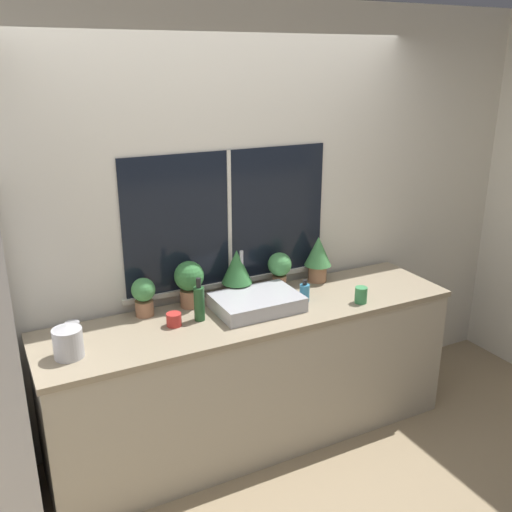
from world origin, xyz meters
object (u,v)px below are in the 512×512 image
Objects in this scene: sink at (257,302)px; potted_plant_center at (236,269)px; potted_plant_far_right at (318,256)px; potted_plant_right at (280,267)px; kettle at (68,342)px; mug_green at (361,295)px; mug_red at (174,320)px; bottle_tall at (199,303)px; mug_grey at (73,329)px; potted_plant_left at (189,280)px; potted_plant_far_left at (144,295)px; soap_bottle at (305,292)px.

sink is 1.63× the size of potted_plant_center.
sink is 1.62× the size of potted_plant_far_right.
potted_plant_right is 1.45m from kettle.
potted_plant_center is at bearing 180.00° from potted_plant_right.
potted_plant_center reaches higher than kettle.
mug_red is at bearing 169.01° from mug_green.
bottle_tall reaches higher than potted_plant_right.
potted_plant_right reaches higher than kettle.
potted_plant_right is 0.78× the size of potted_plant_far_right.
bottle_tall is at bearing 167.08° from mug_green.
kettle is at bearing -175.54° from sink.
potted_plant_center reaches higher than mug_red.
mug_red is 1.05× the size of mug_grey.
mug_grey is at bearing -173.61° from potted_plant_left.
sink is at bearing 161.19° from mug_green.
potted_plant_far_right is 1.66m from mug_grey.
potted_plant_right is (0.92, -0.00, 0.02)m from potted_plant_far_left.
bottle_tall is (-0.02, -0.21, -0.06)m from potted_plant_left.
mug_green is at bearing -30.26° from soap_bottle.
potted_plant_center is 1.05m from mug_grey.
potted_plant_far_right is at bearing 0.00° from potted_plant_center.
potted_plant_center is 1.14m from kettle.
mug_red is (-0.16, -0.00, -0.07)m from bottle_tall.
potted_plant_far_right is 1.21× the size of bottle_tall.
sink reaches higher than mug_grey.
bottle_tall is 0.71m from mug_grey.
potted_plant_right is 0.95× the size of bottle_tall.
mug_green is (1.26, -0.44, -0.08)m from potted_plant_far_left.
potted_plant_right is 2.87× the size of mug_red.
potted_plant_far_right reaches higher than mug_grey.
bottle_tall is at bearing 177.69° from sink.
potted_plant_center is at bearing 31.85° from bottle_tall.
mug_grey is (-0.54, 0.13, 0.00)m from mug_red.
potted_plant_far_left is 2.85× the size of mug_grey.
mug_red is at bearing -13.92° from mug_grey.
soap_bottle is 0.85m from mug_red.
bottle_tall is 0.17m from mug_red.
potted_plant_center is at bearing 0.00° from potted_plant_left.
sink is 2.19× the size of potted_plant_far_left.
mug_green is at bearing -18.81° from sink.
mug_grey is at bearing -177.21° from potted_plant_far_right.
bottle_tall is at bearing -162.19° from potted_plant_right.
mug_grey is (-1.06, 0.14, -0.01)m from sink.
sink reaches higher than bottle_tall.
potted_plant_far_right is 0.46m from mug_green.
sink is at bearing -2.31° from bottle_tall.
potted_plant_left is 0.22m from bottle_tall.
potted_plant_right is at bearing 0.00° from potted_plant_center.
potted_plant_far_right reaches higher than mug_green.
mug_green is at bearing -10.99° from mug_red.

